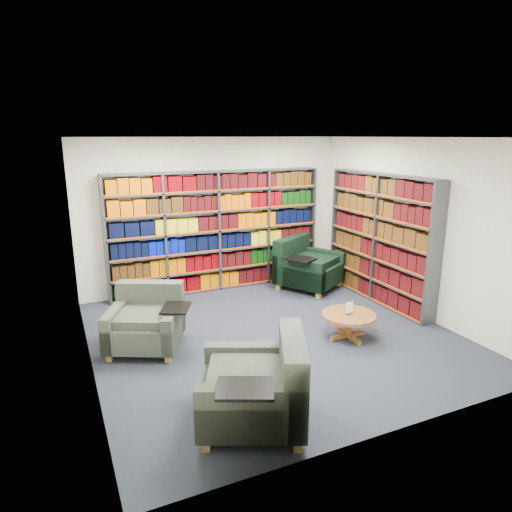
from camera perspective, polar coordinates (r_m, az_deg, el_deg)
name	(u,v)px	position (r m, az deg, el deg)	size (l,w,h in m)	color
room_shell	(274,242)	(6.32, 2.24, 1.79)	(5.02, 5.02, 2.82)	#1B202F
bookshelf_back	(217,232)	(8.49, -4.84, 3.06)	(4.00, 0.28, 2.20)	#47494F
bookshelf_right	(380,239)	(8.14, 15.21, 2.07)	(0.28, 2.50, 2.20)	#47494F
chair_teal_left	(147,323)	(6.50, -13.46, -8.10)	(1.25, 1.24, 0.84)	#092132
chair_green_right	(305,268)	(8.76, 6.16, -1.46)	(1.41, 1.41, 0.94)	black
chair_teal_front	(262,390)	(4.73, 0.76, -16.37)	(1.36, 1.38, 0.93)	#092132
coffee_table	(349,319)	(6.71, 11.50, -7.69)	(0.77, 0.77, 0.54)	brown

